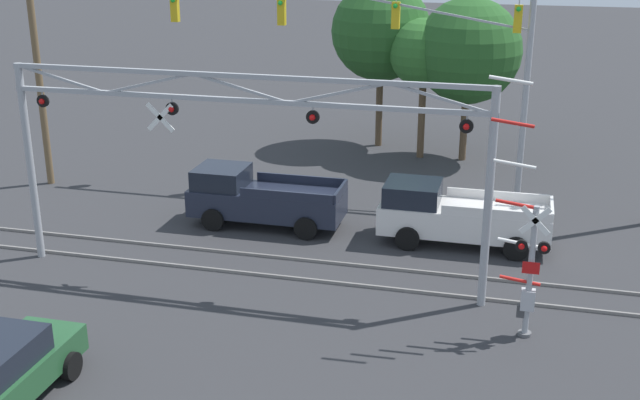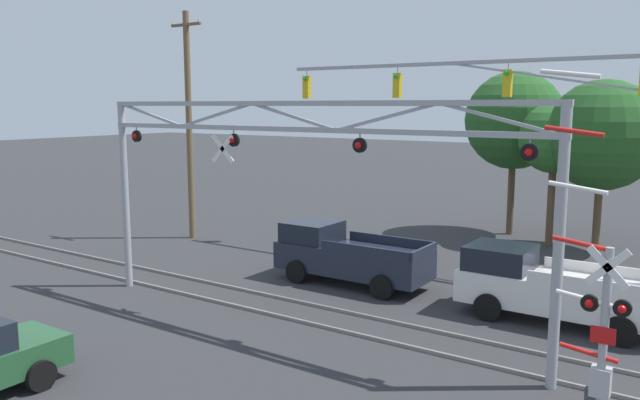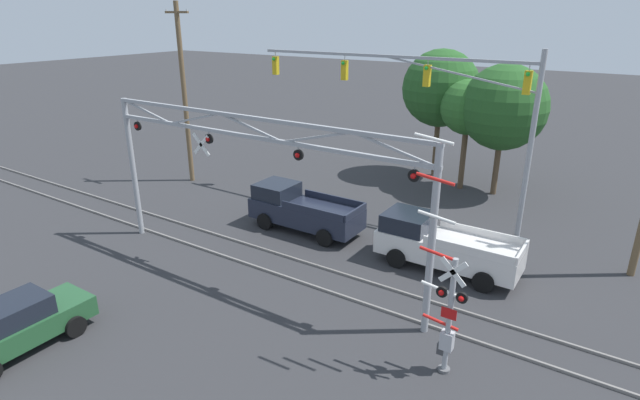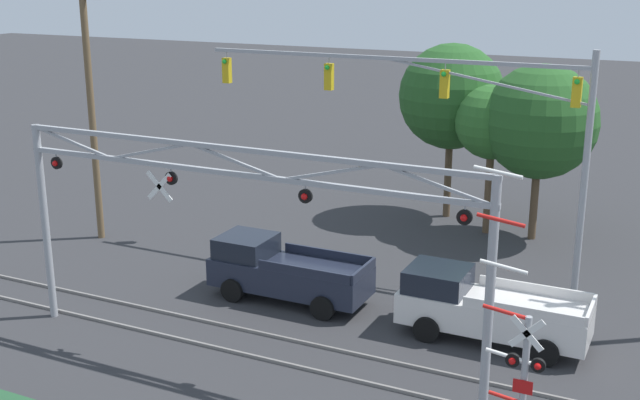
# 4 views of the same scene
# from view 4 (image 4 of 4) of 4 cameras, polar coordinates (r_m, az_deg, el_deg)

# --- Properties ---
(rail_track_near) EXTENTS (80.00, 0.08, 0.10)m
(rail_track_near) POSITION_cam_4_polar(r_m,az_deg,el_deg) (23.96, -5.29, -10.89)
(rail_track_near) COLOR gray
(rail_track_near) RESTS_ON ground_plane
(rail_track_far) EXTENTS (80.00, 0.08, 0.10)m
(rail_track_far) POSITION_cam_4_polar(r_m,az_deg,el_deg) (25.07, -3.59, -9.57)
(rail_track_far) COLOR gray
(rail_track_far) RESTS_ON ground_plane
(crossing_gantry) EXTENTS (14.43, 0.28, 6.34)m
(crossing_gantry) POSITION_cam_4_polar(r_m,az_deg,el_deg) (22.07, -6.00, -0.76)
(crossing_gantry) COLOR #9EA0A5
(crossing_gantry) RESTS_ON ground_plane
(crossing_signal_mast) EXTENTS (1.84, 0.35, 6.89)m
(crossing_signal_mast) POSITION_cam_4_polar(r_m,az_deg,el_deg) (18.81, 13.96, -12.27)
(crossing_signal_mast) COLOR #9EA0A5
(crossing_signal_mast) RESTS_ON ground_plane
(traffic_signal_span) EXTENTS (14.59, 0.39, 8.41)m
(traffic_signal_span) POSITION_cam_4_polar(r_m,az_deg,el_deg) (28.62, 10.60, 6.07)
(traffic_signal_span) COLOR #9EA0A5
(traffic_signal_span) RESTS_ON ground_plane
(pickup_truck_lead) EXTENTS (5.49, 2.22, 2.05)m
(pickup_truck_lead) POSITION_cam_4_polar(r_m,az_deg,el_deg) (27.42, -2.64, -5.06)
(pickup_truck_lead) COLOR #1E2333
(pickup_truck_lead) RESTS_ON ground_plane
(pickup_truck_following) EXTENTS (5.68, 2.22, 2.05)m
(pickup_truck_following) POSITION_cam_4_polar(r_m,az_deg,el_deg) (25.05, 11.61, -7.51)
(pickup_truck_following) COLOR silver
(pickup_truck_following) RESTS_ON ground_plane
(utility_pole_left) EXTENTS (1.80, 0.28, 10.42)m
(utility_pole_left) POSITION_cam_4_polar(r_m,az_deg,el_deg) (33.81, -15.94, 6.07)
(utility_pole_left) COLOR brown
(utility_pole_left) RESTS_ON ground_plane
(background_tree_beyond_span) EXTENTS (4.65, 4.65, 7.83)m
(background_tree_beyond_span) POSITION_cam_4_polar(r_m,az_deg,el_deg) (35.95, 9.34, 7.26)
(background_tree_beyond_span) COLOR brown
(background_tree_beyond_span) RESTS_ON ground_plane
(background_tree_far_left_verge) EXTENTS (3.11, 3.11, 6.36)m
(background_tree_far_left_verge) POSITION_cam_4_polar(r_m,az_deg,el_deg) (34.04, 12.16, 5.39)
(background_tree_far_left_verge) COLOR brown
(background_tree_far_left_verge) RESTS_ON ground_plane
(background_tree_far_right_verge) EXTENTS (4.67, 4.67, 7.31)m
(background_tree_far_right_verge) POSITION_cam_4_polar(r_m,az_deg,el_deg) (33.65, 15.40, 5.39)
(background_tree_far_right_verge) COLOR brown
(background_tree_far_right_verge) RESTS_ON ground_plane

